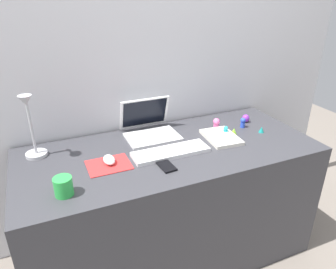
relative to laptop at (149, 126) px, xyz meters
name	(u,v)px	position (x,y,z in m)	size (l,w,h in m)	color
ground_plane	(170,250)	(0.04, -0.23, -0.79)	(6.00, 6.00, 0.00)	slate
back_wall	(146,119)	(0.04, 0.16, -0.02)	(2.82, 0.05, 1.54)	silver
desk	(171,204)	(0.04, -0.23, -0.42)	(1.62, 0.69, 0.74)	#38383D
laptop	(149,126)	(0.00, 0.00, 0.00)	(0.30, 0.27, 0.21)	white
keyboard	(171,152)	(0.02, -0.27, -0.04)	(0.41, 0.13, 0.02)	white
mousepad	(109,165)	(-0.31, -0.26, -0.05)	(0.21, 0.17, 0.00)	red
mouse	(109,160)	(-0.30, -0.24, -0.03)	(0.06, 0.10, 0.03)	white
cell_phone	(166,165)	(-0.06, -0.38, -0.05)	(0.06, 0.13, 0.01)	black
desk_lamp	(31,129)	(-0.63, -0.04, 0.11)	(0.11, 0.14, 0.35)	#B7B7BC
notebook_pad	(221,137)	(0.36, -0.23, -0.04)	(0.17, 0.24, 0.02)	silver
coffee_mug	(63,186)	(-0.54, -0.43, -0.01)	(0.08, 0.08, 0.08)	green
toy_figurine_cyan	(226,130)	(0.41, -0.19, -0.03)	(0.03, 0.03, 0.05)	#28B7CC
toy_figurine_blue	(243,122)	(0.57, -0.14, -0.02)	(0.03, 0.03, 0.06)	blue
toy_figurine_teal	(261,130)	(0.63, -0.25, -0.03)	(0.03, 0.03, 0.04)	teal
toy_figurine_pink	(216,123)	(0.41, -0.09, -0.02)	(0.04, 0.04, 0.07)	pink
toy_figurine_lime	(234,131)	(0.46, -0.21, -0.03)	(0.04, 0.04, 0.04)	#8CDB33
toy_figurine_purple	(246,118)	(0.64, -0.08, -0.03)	(0.05, 0.05, 0.05)	purple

